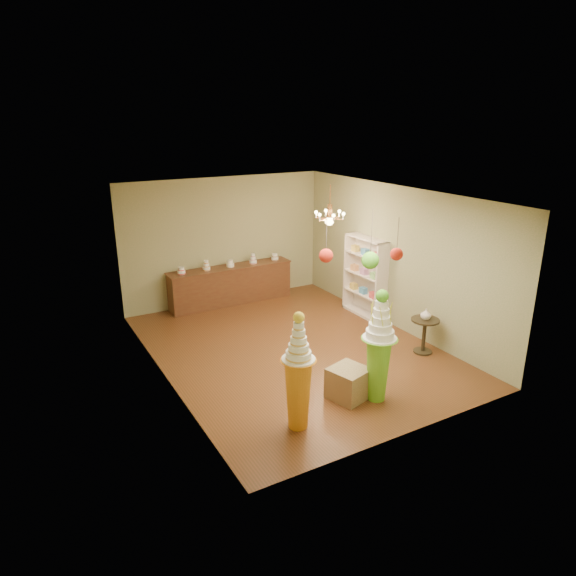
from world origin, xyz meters
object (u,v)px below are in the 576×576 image
pedestal_orange (298,384)px  pedestal_green (378,355)px  round_table (424,331)px  sideboard (231,284)px

pedestal_orange → pedestal_green: bearing=1.6°
pedestal_orange → round_table: (3.35, 0.95, -0.25)m
pedestal_green → round_table: pedestal_green is taller
round_table → pedestal_orange: bearing=-164.2°
pedestal_orange → round_table: size_ratio=2.60×
pedestal_green → sideboard: pedestal_green is taller
sideboard → round_table: bearing=-64.2°
pedestal_green → pedestal_orange: size_ratio=1.03×
pedestal_green → round_table: size_ratio=2.68×
pedestal_green → pedestal_orange: 1.49m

